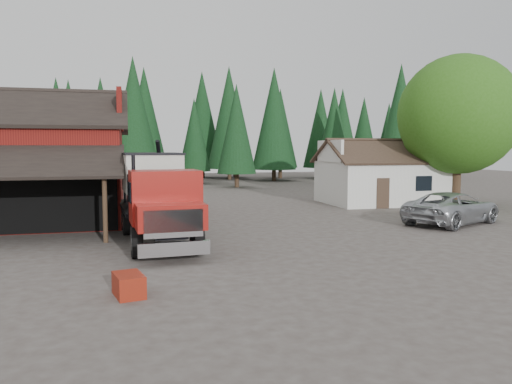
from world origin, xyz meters
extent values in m
plane|color=#453C36|center=(0.00, 0.00, 0.00)|extent=(120.00, 120.00, 0.00)
cube|color=maroon|center=(-11.00, 10.00, 2.50)|extent=(12.00, 10.00, 5.00)
cube|color=black|center=(-11.00, 12.50, 6.00)|extent=(12.80, 5.53, 2.35)
cube|color=maroon|center=(-5.00, 10.00, 6.00)|extent=(0.25, 7.00, 2.00)
cylinder|color=#382619|center=(-5.60, 2.10, 1.40)|extent=(0.20, 0.20, 2.80)
cube|color=silver|center=(13.00, 13.00, 1.50)|extent=(8.00, 6.00, 3.00)
cube|color=#38281E|center=(13.00, 11.50, 3.75)|extent=(8.60, 3.42, 1.80)
cube|color=#38281E|center=(13.00, 14.50, 3.75)|extent=(8.60, 3.42, 1.80)
cube|color=silver|center=(9.00, 13.00, 3.75)|extent=(0.20, 4.20, 1.50)
cube|color=silver|center=(17.00, 13.00, 3.75)|extent=(0.20, 4.20, 1.50)
cube|color=#38281E|center=(11.50, 9.98, 1.00)|extent=(0.90, 0.06, 2.00)
cube|color=black|center=(14.50, 9.98, 1.60)|extent=(1.20, 0.06, 1.00)
cylinder|color=#382619|center=(17.00, 10.00, 1.60)|extent=(0.60, 0.60, 3.20)
sphere|color=#2C5E15|center=(17.00, 10.00, 6.20)|extent=(8.00, 8.00, 8.00)
sphere|color=#2C5E15|center=(15.80, 10.80, 5.00)|extent=(4.40, 4.40, 4.40)
sphere|color=#2C5E15|center=(18.00, 9.20, 5.30)|extent=(4.80, 4.80, 4.80)
cylinder|color=#382619|center=(6.00, 30.00, 0.80)|extent=(0.44, 0.44, 1.60)
cone|color=black|center=(6.00, 30.00, 5.90)|extent=(3.96, 3.96, 9.00)
cylinder|color=#382619|center=(22.00, 26.00, 0.80)|extent=(0.44, 0.44, 1.60)
cone|color=black|center=(22.00, 26.00, 6.90)|extent=(4.84, 4.84, 11.00)
cylinder|color=#382619|center=(-4.00, 34.00, 0.80)|extent=(0.44, 0.44, 1.60)
cone|color=black|center=(-4.00, 34.00, 7.40)|extent=(5.28, 5.28, 12.00)
cylinder|color=black|center=(-4.39, -1.29, 0.58)|extent=(0.44, 1.18, 1.15)
cylinder|color=black|center=(-2.19, -1.14, 0.58)|extent=(0.44, 1.18, 1.15)
cylinder|color=black|center=(-4.73, 3.74, 0.58)|extent=(0.44, 1.18, 1.15)
cylinder|color=black|center=(-2.53, 3.89, 0.58)|extent=(0.44, 1.18, 1.15)
cylinder|color=black|center=(-4.83, 5.20, 0.58)|extent=(0.44, 1.18, 1.15)
cylinder|color=black|center=(-2.63, 5.35, 0.58)|extent=(0.44, 1.18, 1.15)
cube|color=black|center=(-3.51, 2.14, 1.00)|extent=(1.76, 9.09, 0.42)
cube|color=silver|center=(-3.18, -2.84, 0.58)|extent=(2.42, 0.35, 0.47)
cube|color=silver|center=(-3.19, -2.74, 1.42)|extent=(2.00, 0.24, 0.94)
cube|color=maroon|center=(-3.23, -2.11, 1.57)|extent=(2.45, 1.52, 0.89)
cube|color=maroon|center=(-3.32, -0.75, 2.15)|extent=(2.63, 1.95, 1.94)
cube|color=black|center=(-3.26, -1.58, 2.47)|extent=(2.21, 0.23, 0.94)
cylinder|color=black|center=(-4.43, 0.13, 2.73)|extent=(0.16, 0.16, 1.89)
cube|color=black|center=(-3.39, 0.30, 2.10)|extent=(2.57, 0.30, 1.68)
cube|color=black|center=(-3.61, 3.60, 1.28)|extent=(3.08, 6.26, 0.17)
cube|color=beige|center=(-3.61, 3.60, 2.83)|extent=(2.64, 3.62, 1.68)
cone|color=beige|center=(-3.61, 3.60, 1.78)|extent=(2.46, 2.46, 0.73)
cube|color=black|center=(-3.61, 3.60, 3.70)|extent=(2.75, 3.73, 0.08)
cylinder|color=black|center=(-3.08, 5.11, 2.73)|extent=(0.63, 2.32, 3.20)
cube|color=maroon|center=(-4.41, 6.07, 1.57)|extent=(0.69, 0.88, 0.47)
cylinder|color=silver|center=(-2.16, 0.02, 0.89)|extent=(0.66, 1.09, 0.59)
imported|color=#B6B9BE|center=(11.70, 3.00, 0.84)|extent=(6.62, 5.11, 1.67)
cube|color=maroon|center=(-4.67, -6.00, 0.30)|extent=(0.92, 1.22, 0.60)
camera|label=1|loc=(-4.59, -19.44, 3.93)|focal=35.00mm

